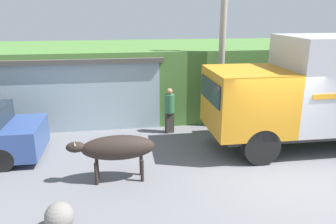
# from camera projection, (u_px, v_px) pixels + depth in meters

# --- Properties ---
(ground_plane) EXTENTS (60.00, 60.00, 0.00)m
(ground_plane) POSITION_uv_depth(u_px,v_px,m) (279.00, 171.00, 8.89)
(ground_plane) COLOR slate
(hillside_embankment) EXTENTS (32.00, 5.34, 2.79)m
(hillside_embankment) POSITION_uv_depth(u_px,v_px,m) (212.00, 75.00, 14.81)
(hillside_embankment) COLOR #4C7A38
(hillside_embankment) RESTS_ON ground_plane
(building_backdrop) EXTENTS (5.96, 2.70, 2.60)m
(building_backdrop) POSITION_uv_depth(u_px,v_px,m) (83.00, 88.00, 12.60)
(building_backdrop) COLOR #99ADB7
(building_backdrop) RESTS_ON ground_plane
(brown_cow) EXTENTS (2.19, 0.63, 1.20)m
(brown_cow) POSITION_uv_depth(u_px,v_px,m) (116.00, 148.00, 8.19)
(brown_cow) COLOR #2D231E
(brown_cow) RESTS_ON ground_plane
(pedestrian_on_hill) EXTENTS (0.41, 0.41, 1.62)m
(pedestrian_on_hill) POSITION_uv_depth(u_px,v_px,m) (169.00, 109.00, 11.48)
(pedestrian_on_hill) COLOR #38332D
(pedestrian_on_hill) RESTS_ON ground_plane
(utility_pole) EXTENTS (0.90, 0.23, 6.28)m
(utility_pole) POSITION_uv_depth(u_px,v_px,m) (222.00, 38.00, 11.41)
(utility_pole) COLOR #9E998E
(utility_pole) RESTS_ON ground_plane
(roadside_rock) EXTENTS (0.58, 0.58, 0.58)m
(roadside_rock) POSITION_uv_depth(u_px,v_px,m) (59.00, 216.00, 6.45)
(roadside_rock) COLOR gray
(roadside_rock) RESTS_ON ground_plane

